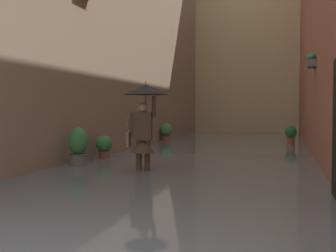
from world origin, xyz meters
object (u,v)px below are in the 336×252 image
Objects in this scene: person_wading at (144,112)px; potted_plant_near_right at (166,132)px; potted_plant_mid_left at (291,135)px; potted_plant_mid_right at (78,148)px; potted_plant_far_right at (104,147)px.

person_wading is 8.41m from potted_plant_near_right.
person_wading reaches higher than potted_plant_mid_left.
potted_plant_mid_right is at bearing -11.81° from person_wading.
person_wading is at bearing 67.29° from potted_plant_mid_left.
potted_plant_mid_left is 5.03m from potted_plant_near_right.
potted_plant_mid_right is 7.79m from potted_plant_near_right.
person_wading is at bearing 168.19° from potted_plant_mid_right.
potted_plant_mid_left is at bearing -131.21° from potted_plant_far_right.
potted_plant_near_right is at bearing -8.74° from potted_plant_mid_left.
potted_plant_near_right is (0.12, -7.79, -0.03)m from potted_plant_mid_right.
person_wading is 2.73× the size of potted_plant_far_right.
potted_plant_far_right is 0.85× the size of potted_plant_near_right.
person_wading is at bearing 102.95° from potted_plant_near_right.
potted_plant_near_right is at bearing -89.14° from potted_plant_far_right.
person_wading is 2.41× the size of potted_plant_mid_left.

